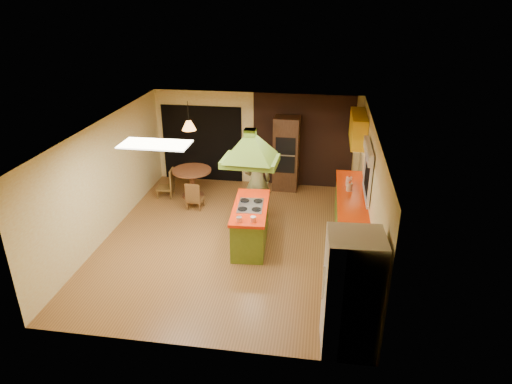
% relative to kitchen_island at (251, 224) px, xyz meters
% --- Properties ---
extents(ground, '(6.50, 6.50, 0.00)m').
position_rel_kitchen_island_xyz_m(ground, '(-0.38, 0.09, -0.44)').
color(ground, brown).
rests_on(ground, ground).
extents(room_walls, '(5.50, 6.50, 6.50)m').
position_rel_kitchen_island_xyz_m(room_walls, '(-0.38, 0.09, 0.81)').
color(room_walls, beige).
rests_on(room_walls, ground).
extents(ceiling_plane, '(6.50, 6.50, 0.00)m').
position_rel_kitchen_island_xyz_m(ceiling_plane, '(-0.38, 0.09, 2.06)').
color(ceiling_plane, silver).
rests_on(ceiling_plane, room_walls).
extents(brick_panel, '(2.64, 0.03, 2.50)m').
position_rel_kitchen_island_xyz_m(brick_panel, '(0.87, 3.32, 0.81)').
color(brick_panel, '#381E14').
rests_on(brick_panel, ground).
extents(nook_opening, '(2.20, 0.03, 2.10)m').
position_rel_kitchen_island_xyz_m(nook_opening, '(-1.88, 3.32, 0.61)').
color(nook_opening, black).
rests_on(nook_opening, ground).
extents(right_counter, '(0.62, 3.05, 0.92)m').
position_rel_kitchen_island_xyz_m(right_counter, '(2.07, 0.69, 0.02)').
color(right_counter, olive).
rests_on(right_counter, ground).
extents(upper_cabinets, '(0.34, 1.40, 0.70)m').
position_rel_kitchen_island_xyz_m(upper_cabinets, '(2.19, 2.29, 1.51)').
color(upper_cabinets, yellow).
rests_on(upper_cabinets, room_walls).
extents(window_right, '(0.12, 1.35, 1.06)m').
position_rel_kitchen_island_xyz_m(window_right, '(2.31, 0.49, 1.33)').
color(window_right, black).
rests_on(window_right, room_walls).
extents(fluor_panel, '(1.20, 0.60, 0.03)m').
position_rel_kitchen_island_xyz_m(fluor_panel, '(-1.48, -1.11, 2.04)').
color(fluor_panel, white).
rests_on(fluor_panel, ceiling_plane).
extents(kitchen_island, '(0.81, 1.78, 0.89)m').
position_rel_kitchen_island_xyz_m(kitchen_island, '(0.00, 0.00, 0.00)').
color(kitchen_island, olive).
rests_on(kitchen_island, ground).
extents(range_hood, '(1.12, 0.83, 0.80)m').
position_rel_kitchen_island_xyz_m(range_hood, '(-0.00, 0.00, 1.80)').
color(range_hood, '#56771D').
rests_on(range_hood, ceiling_plane).
extents(man, '(0.78, 0.65, 1.83)m').
position_rel_kitchen_island_xyz_m(man, '(-0.05, 1.22, 0.47)').
color(man, brown).
rests_on(man, ground).
extents(refrigerator, '(0.82, 0.78, 1.90)m').
position_rel_kitchen_island_xyz_m(refrigerator, '(1.92, -2.78, 0.51)').
color(refrigerator, white).
rests_on(refrigerator, ground).
extents(wall_oven, '(0.67, 0.62, 1.97)m').
position_rel_kitchen_island_xyz_m(wall_oven, '(0.46, 3.03, 0.54)').
color(wall_oven, '#472A17').
rests_on(wall_oven, ground).
extents(dining_table, '(1.00, 1.00, 0.75)m').
position_rel_kitchen_island_xyz_m(dining_table, '(-1.86, 2.13, 0.08)').
color(dining_table, brown).
rests_on(dining_table, ground).
extents(chair_left, '(0.45, 0.45, 0.75)m').
position_rel_kitchen_island_xyz_m(chair_left, '(-2.56, 2.03, -0.07)').
color(chair_left, brown).
rests_on(chair_left, ground).
extents(chair_near, '(0.41, 0.41, 0.70)m').
position_rel_kitchen_island_xyz_m(chair_near, '(-1.61, 1.48, -0.09)').
color(chair_near, brown).
rests_on(chair_near, ground).
extents(pendant_lamp, '(0.38, 0.38, 0.23)m').
position_rel_kitchen_island_xyz_m(pendant_lamp, '(-1.86, 2.13, 1.46)').
color(pendant_lamp, '#FF9E3F').
rests_on(pendant_lamp, ceiling_plane).
extents(canister_large, '(0.17, 0.17, 0.20)m').
position_rel_kitchen_island_xyz_m(canister_large, '(2.02, 1.27, 0.58)').
color(canister_large, '#F6DEC6').
rests_on(canister_large, right_counter).
extents(canister_medium, '(0.13, 0.13, 0.18)m').
position_rel_kitchen_island_xyz_m(canister_medium, '(2.02, 1.34, 0.56)').
color(canister_medium, '#F1E3C2').
rests_on(canister_medium, right_counter).
extents(canister_small, '(0.17, 0.17, 0.18)m').
position_rel_kitchen_island_xyz_m(canister_small, '(2.02, 0.98, 0.56)').
color(canister_small, beige).
rests_on(canister_small, right_counter).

